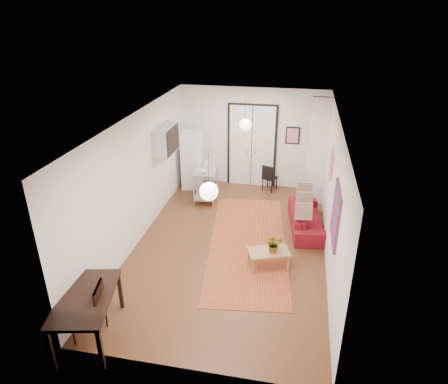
% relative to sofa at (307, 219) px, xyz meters
% --- Properties ---
extents(floor, '(7.00, 7.00, 0.00)m').
position_rel_sofa_xyz_m(floor, '(-1.67, -1.07, -0.27)').
color(floor, brown).
rests_on(floor, ground).
extents(ceiling, '(4.20, 7.00, 0.02)m').
position_rel_sofa_xyz_m(ceiling, '(-1.67, -1.07, 2.63)').
color(ceiling, white).
rests_on(ceiling, wall_back).
extents(wall_back, '(4.20, 0.02, 2.90)m').
position_rel_sofa_xyz_m(wall_back, '(-1.67, 2.43, 1.18)').
color(wall_back, white).
rests_on(wall_back, floor).
extents(wall_front, '(4.20, 0.02, 2.90)m').
position_rel_sofa_xyz_m(wall_front, '(-1.67, -4.57, 1.18)').
color(wall_front, white).
rests_on(wall_front, floor).
extents(wall_left, '(0.02, 7.00, 2.90)m').
position_rel_sofa_xyz_m(wall_left, '(-3.77, -1.07, 1.18)').
color(wall_left, white).
rests_on(wall_left, floor).
extents(wall_right, '(0.02, 7.00, 2.90)m').
position_rel_sofa_xyz_m(wall_right, '(0.43, -1.07, 1.18)').
color(wall_right, white).
rests_on(wall_right, floor).
extents(double_doors, '(1.44, 0.06, 2.50)m').
position_rel_sofa_xyz_m(double_doors, '(-1.67, 2.38, 0.93)').
color(double_doors, white).
rests_on(double_doors, wall_back).
extents(stub_partition, '(0.50, 0.10, 2.90)m').
position_rel_sofa_xyz_m(stub_partition, '(0.18, 1.48, 1.18)').
color(stub_partition, white).
rests_on(stub_partition, floor).
extents(wall_cabinet, '(0.35, 1.00, 0.70)m').
position_rel_sofa_xyz_m(wall_cabinet, '(-3.59, 0.43, 1.63)').
color(wall_cabinet, silver).
rests_on(wall_cabinet, wall_left).
extents(painting_popart, '(0.05, 1.00, 1.00)m').
position_rel_sofa_xyz_m(painting_popart, '(0.40, -2.32, 1.38)').
color(painting_popart, red).
rests_on(painting_popart, wall_right).
extents(painting_abstract, '(0.05, 0.50, 0.60)m').
position_rel_sofa_xyz_m(painting_abstract, '(0.40, -0.27, 1.53)').
color(painting_abstract, '#F5E5CC').
rests_on(painting_abstract, wall_right).
extents(poster_back, '(0.40, 0.03, 0.50)m').
position_rel_sofa_xyz_m(poster_back, '(-0.52, 2.40, 1.33)').
color(poster_back, red).
rests_on(poster_back, wall_back).
extents(print_left, '(0.03, 0.44, 0.54)m').
position_rel_sofa_xyz_m(print_left, '(-3.74, 0.93, 1.68)').
color(print_left, '#A26243').
rests_on(print_left, wall_left).
extents(pendant_back, '(0.30, 0.30, 0.80)m').
position_rel_sofa_xyz_m(pendant_back, '(-1.67, 0.93, 1.98)').
color(pendant_back, white).
rests_on(pendant_back, ceiling).
extents(pendant_front, '(0.30, 0.30, 0.80)m').
position_rel_sofa_xyz_m(pendant_front, '(-1.67, -3.07, 1.98)').
color(pendant_front, white).
rests_on(pendant_front, ceiling).
extents(kilim_rug, '(2.22, 4.67, 0.01)m').
position_rel_sofa_xyz_m(kilim_rug, '(-1.29, -0.94, -0.27)').
color(kilim_rug, '#C16530').
rests_on(kilim_rug, floor).
extents(sofa, '(0.96, 1.95, 0.55)m').
position_rel_sofa_xyz_m(sofa, '(0.00, 0.00, 0.00)').
color(sofa, maroon).
rests_on(sofa, floor).
extents(coffee_table, '(0.94, 0.72, 0.37)m').
position_rel_sofa_xyz_m(coffee_table, '(-0.76, -1.73, 0.05)').
color(coffee_table, tan).
rests_on(coffee_table, floor).
extents(potted_plant, '(0.38, 0.40, 0.36)m').
position_rel_sofa_xyz_m(potted_plant, '(-0.66, -1.73, 0.28)').
color(potted_plant, '#306B30').
rests_on(potted_plant, coffee_table).
extents(kitchen_counter, '(0.70, 1.23, 0.90)m').
position_rel_sofa_xyz_m(kitchen_counter, '(-2.78, 1.19, 0.31)').
color(kitchen_counter, silver).
rests_on(kitchen_counter, floor).
extents(bowl, '(0.23, 0.23, 0.05)m').
position_rel_sofa_xyz_m(bowl, '(-2.78, 0.89, 0.66)').
color(bowl, silver).
rests_on(bowl, kitchen_counter).
extents(soap_bottle, '(0.09, 0.09, 0.19)m').
position_rel_sofa_xyz_m(soap_bottle, '(-2.83, 1.44, 0.72)').
color(soap_bottle, '#5093AD').
rests_on(soap_bottle, kitchen_counter).
extents(fridge, '(0.68, 0.68, 1.69)m').
position_rel_sofa_xyz_m(fridge, '(-3.35, 1.90, 0.57)').
color(fridge, white).
rests_on(fridge, floor).
extents(dining_table, '(1.11, 1.59, 0.80)m').
position_rel_sofa_xyz_m(dining_table, '(-3.42, -4.22, 0.44)').
color(dining_table, black).
rests_on(dining_table, floor).
extents(dining_chair_near, '(0.56, 0.71, 0.99)m').
position_rel_sofa_xyz_m(dining_chair_near, '(-3.42, -4.12, 0.30)').
color(dining_chair_near, '#3C1E13').
rests_on(dining_chair_near, floor).
extents(dining_chair_far, '(0.56, 0.71, 0.99)m').
position_rel_sofa_xyz_m(dining_chair_far, '(-3.42, -4.12, 0.30)').
color(dining_chair_far, '#3C1E13').
rests_on(dining_chair_far, floor).
extents(black_side_chair, '(0.47, 0.49, 0.80)m').
position_rel_sofa_xyz_m(black_side_chair, '(-1.08, 2.15, 0.19)').
color(black_side_chair, black).
rests_on(black_side_chair, floor).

